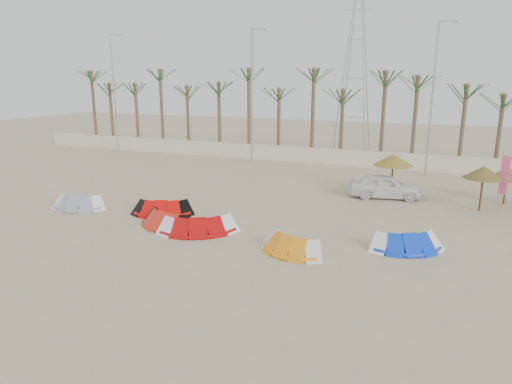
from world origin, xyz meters
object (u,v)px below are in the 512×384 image
at_px(kite_orange, 292,242).
at_px(kite_red_right, 201,223).
at_px(parasol_mid, 484,172).
at_px(parasol_left, 393,160).
at_px(kite_red_mid, 169,218).
at_px(kite_red_left, 165,206).
at_px(kite_grey, 81,201).
at_px(parasol_right, 508,173).
at_px(car, 385,186).
at_px(kite_blue, 408,240).

bearing_deg(kite_orange, kite_red_right, 169.81).
bearing_deg(parasol_mid, kite_orange, -128.97).
distance_m(parasol_left, parasol_mid, 5.12).
height_order(kite_red_mid, kite_orange, same).
xyz_separation_m(kite_red_mid, parasol_mid, (14.55, 8.68, 1.74)).
bearing_deg(kite_red_mid, kite_red_left, 127.31).
height_order(kite_grey, kite_red_left, same).
relative_size(kite_red_left, kite_orange, 1.07).
height_order(parasol_left, parasol_right, parasol_left).
height_order(kite_red_mid, parasol_mid, parasol_mid).
distance_m(kite_grey, parasol_right, 24.39).
bearing_deg(parasol_left, parasol_right, 5.41).
relative_size(parasol_right, car, 0.51).
bearing_deg(kite_grey, kite_orange, -8.04).
relative_size(kite_red_mid, kite_orange, 1.03).
distance_m(kite_red_left, kite_red_mid, 2.15).
bearing_deg(kite_orange, car, 76.13).
bearing_deg(kite_red_left, kite_red_right, -29.72).
bearing_deg(kite_red_right, kite_red_left, 150.28).
xyz_separation_m(kite_red_left, parasol_mid, (15.85, 6.97, 1.74)).
relative_size(kite_red_right, kite_blue, 1.17).
xyz_separation_m(kite_red_mid, kite_blue, (11.29, 1.16, -0.00)).
height_order(kite_red_mid, parasol_left, parasol_left).
bearing_deg(car, parasol_left, -37.76).
relative_size(kite_red_left, parasol_left, 1.36).
relative_size(kite_grey, kite_red_left, 0.92).
bearing_deg(kite_red_left, kite_orange, -18.54).
distance_m(kite_red_right, parasol_right, 17.83).
bearing_deg(parasol_mid, kite_grey, -159.41).
relative_size(kite_red_mid, car, 0.81).
height_order(parasol_left, parasol_mid, parasol_left).
bearing_deg(parasol_mid, kite_red_right, -145.20).
height_order(kite_grey, kite_orange, same).
distance_m(kite_red_left, kite_red_right, 3.68).
height_order(kite_red_right, kite_orange, same).
height_order(kite_blue, parasol_right, parasol_right).
relative_size(kite_red_mid, parasol_right, 1.59).
bearing_deg(kite_red_right, kite_grey, 173.25).
xyz_separation_m(kite_red_right, parasol_mid, (12.66, 8.80, 1.74)).
bearing_deg(kite_orange, kite_grey, 171.96).
relative_size(kite_orange, parasol_right, 1.54).
height_order(kite_red_left, car, car).
distance_m(kite_grey, parasol_mid, 22.32).
xyz_separation_m(parasol_left, parasol_mid, (4.90, -1.47, -0.11)).
xyz_separation_m(kite_blue, parasol_right, (4.68, 9.59, 1.40)).
xyz_separation_m(kite_red_right, parasol_right, (14.07, 10.87, 1.39)).
xyz_separation_m(kite_red_left, kite_orange, (8.03, -2.69, -0.00)).
relative_size(kite_red_left, kite_blue, 1.01).
distance_m(kite_red_right, kite_orange, 4.92).
bearing_deg(kite_red_right, parasol_right, 37.67).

